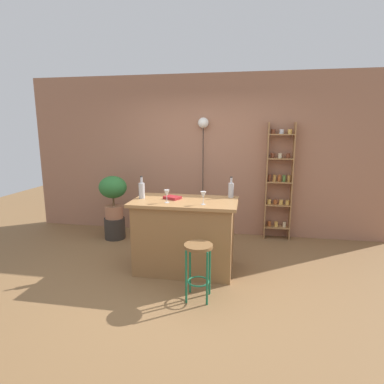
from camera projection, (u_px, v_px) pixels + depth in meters
name	position (u px, v px, depth m)	size (l,w,h in m)	color
ground	(181.00, 279.00, 4.00)	(12.00, 12.00, 0.00)	brown
back_wall	(203.00, 156.00, 5.60)	(6.40, 0.10, 2.80)	#9E6B51
kitchen_counter	(185.00, 235.00, 4.19)	(1.37, 0.77, 0.96)	olive
bar_stool	(198.00, 259.00, 3.45)	(0.32, 0.32, 0.64)	#196642
spice_shelf	(279.00, 181.00, 5.30)	(0.44, 0.17, 1.98)	#9E7042
plant_stool	(115.00, 228.00, 5.46)	(0.35, 0.35, 0.36)	#2D2823
potted_plant	(113.00, 192.00, 5.33)	(0.47, 0.43, 0.73)	#A86B4C
bottle_soda_blue	(142.00, 190.00, 4.20)	(0.08, 0.08, 0.30)	#B2B2B7
bottle_sauce_amber	(231.00, 190.00, 4.26)	(0.07, 0.07, 0.28)	#B2B2B7
wine_glass_left	(203.00, 195.00, 3.84)	(0.07, 0.07, 0.16)	silver
wine_glass_center	(167.00, 193.00, 3.94)	(0.07, 0.07, 0.16)	silver
cookbook	(172.00, 198.00, 4.17)	(0.21, 0.15, 0.04)	maroon
pendant_globe_light	(203.00, 125.00, 5.39)	(0.18, 0.18, 2.07)	black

